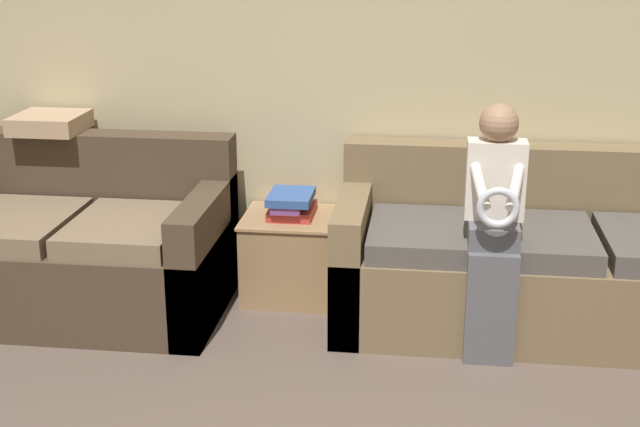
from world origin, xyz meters
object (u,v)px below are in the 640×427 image
object	(u,v)px
couch_main	(534,264)
side_shelf	(291,255)
throw_pillow	(50,123)
book_stack	(291,204)
child_left_seated	(494,219)
couch_side	(85,251)

from	to	relation	value
couch_main	side_shelf	bearing A→B (deg)	172.32
throw_pillow	couch_main	bearing A→B (deg)	-4.75
book_stack	throw_pillow	xyz separation A→B (m)	(-1.40, 0.05, 0.42)
child_left_seated	throw_pillow	world-z (taller)	child_left_seated
side_shelf	throw_pillow	xyz separation A→B (m)	(-1.40, 0.05, 0.72)
child_left_seated	side_shelf	world-z (taller)	child_left_seated
throw_pillow	book_stack	bearing A→B (deg)	-1.95
couch_side	child_left_seated	world-z (taller)	child_left_seated
side_shelf	throw_pillow	bearing A→B (deg)	178.09
side_shelf	book_stack	world-z (taller)	book_stack
couch_main	couch_side	distance (m)	2.45
couch_main	side_shelf	xyz separation A→B (m)	(-1.34, 0.18, -0.08)
couch_side	side_shelf	size ratio (longest dim) A/B	2.87
child_left_seated	book_stack	xyz separation A→B (m)	(-1.09, 0.57, -0.15)
child_left_seated	side_shelf	distance (m)	1.30
couch_side	child_left_seated	bearing A→B (deg)	-6.95
child_left_seated	side_shelf	xyz separation A→B (m)	(-1.09, 0.57, -0.45)
couch_main	side_shelf	world-z (taller)	couch_main
couch_main	side_shelf	distance (m)	1.35
couch_main	book_stack	bearing A→B (deg)	172.35
side_shelf	couch_side	bearing A→B (deg)	-164.95
couch_side	side_shelf	bearing A→B (deg)	15.05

